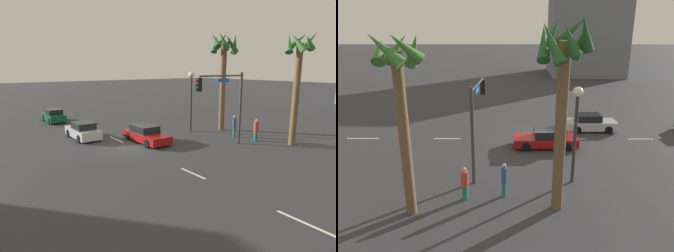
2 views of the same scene
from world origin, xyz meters
The scene contains 16 objects.
ground_plane centered at (0.00, 0.00, 0.00)m, with size 220.00×220.00×0.00m, color #333338.
lane_stripe_0 centered at (-18.00, 0.00, 0.01)m, with size 2.34×0.14×0.01m, color silver.
lane_stripe_1 centered at (-11.99, 0.00, 0.01)m, with size 2.11×0.14×0.01m, color silver.
lane_stripe_2 centered at (-7.99, 0.00, 0.01)m, with size 2.00×0.14×0.01m, color silver.
lane_stripe_3 centered at (-2.49, 0.00, 0.01)m, with size 2.33×0.14×0.01m, color silver.
lane_stripe_4 centered at (7.28, 0.00, 0.01)m, with size 2.07×0.14×0.01m, color silver.
lane_stripe_5 centered at (13.95, 0.00, 0.01)m, with size 2.50×0.14×0.01m, color silver.
car_0 centered at (-13.88, -2.00, 0.66)m, with size 4.01×1.79×1.45m.
car_1 centered at (-4.48, -2.09, 0.66)m, with size 4.19×1.86×1.44m.
car_2 centered at (-0.36, 1.63, 0.62)m, with size 4.68×1.97×1.36m.
traffic_signal centered at (4.29, 5.76, 3.80)m, with size 0.60×4.46×5.59m.
streetlamp centered at (-1.24, 7.14, 3.95)m, with size 0.56×0.56×5.57m.
pedestrian_0 centered at (4.69, 9.10, 0.94)m, with size 0.55×0.55×1.81m.
pedestrian_1 centered at (2.68, 8.77, 1.02)m, with size 0.42×0.42×1.88m.
palm_tree_0 centered at (0.09, 9.88, 6.56)m, with size 2.67×2.79×9.22m.
palm_tree_1 centered at (7.10, 10.41, 6.07)m, with size 2.33×2.50×8.63m.
Camera 1 is at (18.91, -10.27, 5.92)m, focal length 30.62 mm.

